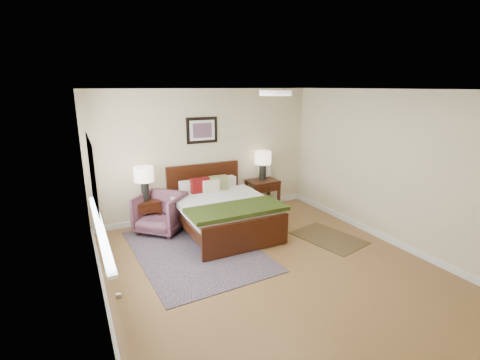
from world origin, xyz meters
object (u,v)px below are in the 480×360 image
Objects in this scene: lamp_left at (144,177)px; armchair at (161,213)px; rug_persian at (196,250)px; lamp_right at (263,160)px; nightstand_left at (147,207)px; nightstand_right at (263,191)px; bed at (222,205)px.

lamp_left reaches higher than armchair.
armchair is (0.19, -0.27, -0.62)m from lamp_left.
lamp_right is at bearing 30.21° from rug_persian.
nightstand_right reaches higher than nightstand_left.
nightstand_left is 0.70× the size of armchair.
bed is 0.77× the size of rug_persian.
rug_persian is at bearing -141.71° from bed.
rug_persian is at bearing -29.58° from armchair.
armchair is 1.10m from rug_persian.
armchair is (0.19, -0.25, -0.07)m from nightstand_left.
rug_persian is (-1.94, -1.26, -0.38)m from nightstand_right.
lamp_right is 2.37m from armchair.
bed is 3.18× the size of lamp_right.
nightstand_right is 2.26m from armchair.
armchair is at bearing 104.11° from rug_persian.
lamp_left is at bearing 148.66° from bed.
nightstand_right is at bearing -90.00° from lamp_right.
bed reaches higher than armchair.
bed is 3.09× the size of nightstand_right.
nightstand_left is 0.86× the size of nightstand_right.
nightstand_right reaches higher than rug_persian.
lamp_left reaches higher than nightstand_left.
bed is 1.39m from nightstand_left.
armchair is at bearing -52.55° from nightstand_left.
bed is 1.48m from lamp_left.
nightstand_left is (-1.19, 0.71, -0.06)m from bed.
lamp_right reaches higher than nightstand_right.
rug_persian is at bearing -146.76° from lamp_right.
lamp_left is (-2.44, 0.01, 0.59)m from nightstand_right.
lamp_left is 2.44m from lamp_right.
armchair is at bearing -54.63° from lamp_left.
armchair is (-1.00, 0.45, -0.13)m from bed.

